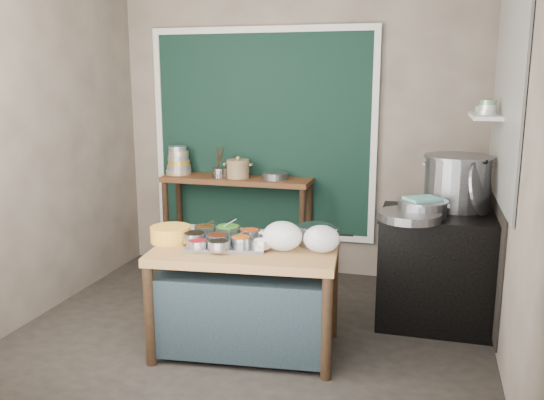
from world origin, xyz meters
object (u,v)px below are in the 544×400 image
(prep_table, at_px, (246,299))
(stove_block, at_px, (439,270))
(stock_pot, at_px, (457,182))
(condiment_tray, at_px, (228,244))
(saucepan, at_px, (316,235))
(steamer, at_px, (422,208))
(back_counter, at_px, (237,225))
(ceramic_crock, at_px, (238,170))
(yellow_basin, at_px, (171,234))
(utensil_cup, at_px, (220,173))

(prep_table, xyz_separation_m, stove_block, (1.30, 0.85, 0.05))
(stock_pot, bearing_deg, condiment_tray, -145.81)
(saucepan, distance_m, steamer, 0.88)
(back_counter, height_order, saucepan, back_counter)
(back_counter, height_order, ceramic_crock, ceramic_crock)
(prep_table, distance_m, steamer, 1.46)
(prep_table, bearing_deg, stock_pot, 31.13)
(yellow_basin, xyz_separation_m, steamer, (1.71, 0.70, 0.14))
(condiment_tray, distance_m, ceramic_crock, 1.62)
(steamer, bearing_deg, ceramic_crock, 153.90)
(stock_pot, bearing_deg, back_counter, 165.35)
(saucepan, xyz_separation_m, stock_pot, (0.95, 0.87, 0.27))
(back_counter, distance_m, yellow_basin, 1.61)
(back_counter, bearing_deg, yellow_basin, -88.53)
(yellow_basin, relative_size, ceramic_crock, 1.25)
(back_counter, bearing_deg, saucepan, -53.01)
(saucepan, height_order, ceramic_crock, ceramic_crock)
(prep_table, xyz_separation_m, saucepan, (0.45, 0.19, 0.45))
(condiment_tray, relative_size, ceramic_crock, 2.32)
(back_counter, xyz_separation_m, ceramic_crock, (0.02, -0.03, 0.55))
(stove_block, height_order, utensil_cup, utensil_cup)
(yellow_basin, height_order, utensil_cup, utensil_cup)
(steamer, bearing_deg, back_counter, 153.50)
(ceramic_crock, xyz_separation_m, stock_pot, (1.97, -0.49, 0.06))
(prep_table, bearing_deg, saucepan, 16.51)
(stove_block, distance_m, condiment_tray, 1.69)
(stove_block, distance_m, ceramic_crock, 2.09)
(back_counter, relative_size, saucepan, 5.57)
(prep_table, xyz_separation_m, stock_pot, (1.40, 1.06, 0.72))
(stove_block, bearing_deg, saucepan, -142.02)
(yellow_basin, bearing_deg, steamer, 22.25)
(yellow_basin, bearing_deg, stove_block, 24.34)
(prep_table, relative_size, saucepan, 4.80)
(utensil_cup, bearing_deg, yellow_basin, -82.68)
(prep_table, xyz_separation_m, back_counter, (-0.60, 1.58, 0.10))
(condiment_tray, distance_m, saucepan, 0.61)
(back_counter, xyz_separation_m, steamer, (1.75, -0.87, 0.47))
(condiment_tray, relative_size, yellow_basin, 1.86)
(saucepan, bearing_deg, steamer, 33.54)
(ceramic_crock, bearing_deg, saucepan, -53.10)
(condiment_tray, xyz_separation_m, saucepan, (0.59, 0.17, 0.06))
(back_counter, relative_size, ceramic_crock, 6.33)
(saucepan, xyz_separation_m, ceramic_crock, (-1.03, 1.37, 0.21))
(utensil_cup, height_order, ceramic_crock, ceramic_crock)
(stock_pot, bearing_deg, prep_table, -142.90)
(saucepan, distance_m, ceramic_crock, 1.72)
(back_counter, relative_size, stock_pot, 2.70)
(condiment_tray, xyz_separation_m, steamer, (1.28, 0.69, 0.18))
(stock_pot, bearing_deg, yellow_basin, -151.82)
(saucepan, relative_size, stock_pot, 0.48)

